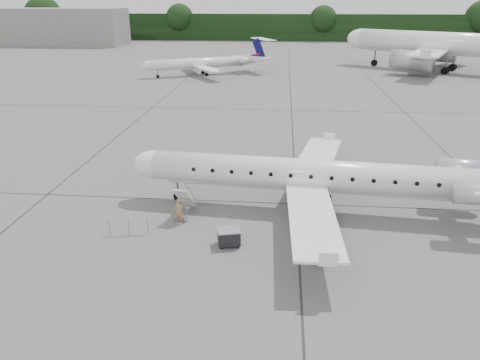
# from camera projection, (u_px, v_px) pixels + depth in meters

# --- Properties ---
(ground) EXTENTS (320.00, 320.00, 0.00)m
(ground) POSITION_uv_depth(u_px,v_px,m) (350.00, 232.00, 27.61)
(ground) COLOR #5D5D5B
(ground) RESTS_ON ground
(treeline) EXTENTS (260.00, 4.00, 8.00)m
(treeline) POSITION_uv_depth(u_px,v_px,m) (298.00, 27.00, 146.66)
(treeline) COLOR black
(treeline) RESTS_ON ground
(terminal_building) EXTENTS (40.00, 14.00, 10.00)m
(terminal_building) POSITION_uv_depth(u_px,v_px,m) (54.00, 27.00, 133.65)
(terminal_building) COLOR slate
(terminal_building) RESTS_ON ground
(main_regional_jet) EXTENTS (28.54, 21.71, 6.90)m
(main_regional_jet) POSITION_uv_depth(u_px,v_px,m) (315.00, 160.00, 29.24)
(main_regional_jet) COLOR white
(main_regional_jet) RESTS_ON ground
(airstair) EXTENTS (1.05, 2.32, 2.16)m
(airstair) POSITION_uv_depth(u_px,v_px,m) (185.00, 199.00, 29.47)
(airstair) COLOR white
(airstair) RESTS_ON ground
(passenger) EXTENTS (0.72, 0.63, 1.66)m
(passenger) POSITION_uv_depth(u_px,v_px,m) (179.00, 211.00, 28.39)
(passenger) COLOR #977152
(passenger) RESTS_ON ground
(safety_railing) EXTENTS (2.19, 0.42, 1.00)m
(safety_railing) POSITION_uv_depth(u_px,v_px,m) (129.00, 227.00, 27.23)
(safety_railing) COLOR #94969C
(safety_railing) RESTS_ON ground
(baggage_cart) EXTENTS (1.39, 1.22, 1.04)m
(baggage_cart) POSITION_uv_depth(u_px,v_px,m) (229.00, 237.00, 26.01)
(baggage_cart) COLOR black
(baggage_cart) RESTS_ON ground
(bg_narrowbody) EXTENTS (48.21, 44.52, 14.09)m
(bg_narrowbody) POSITION_uv_depth(u_px,v_px,m) (443.00, 32.00, 84.66)
(bg_narrowbody) COLOR white
(bg_narrowbody) RESTS_ON ground
(bg_regional_left) EXTENTS (27.76, 25.05, 5.97)m
(bg_regional_left) POSITION_uv_depth(u_px,v_px,m) (200.00, 58.00, 81.83)
(bg_regional_left) COLOR white
(bg_regional_left) RESTS_ON ground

